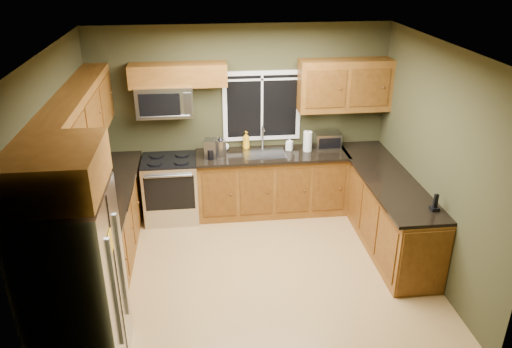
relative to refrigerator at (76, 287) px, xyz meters
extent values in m
plane|color=#A07A46|center=(1.74, 1.30, -0.90)|extent=(4.20, 4.20, 0.00)
plane|color=white|center=(1.74, 1.30, 1.80)|extent=(4.20, 4.20, 0.00)
plane|color=#33331C|center=(1.74, 3.10, 0.45)|extent=(4.20, 0.00, 4.20)
plane|color=#33331C|center=(1.74, -0.50, 0.45)|extent=(4.20, 0.00, 4.20)
plane|color=#33331C|center=(-0.36, 1.30, 0.45)|extent=(0.00, 3.60, 3.60)
plane|color=#33331C|center=(3.84, 1.30, 0.45)|extent=(0.00, 3.60, 3.60)
cube|color=white|center=(2.04, 3.09, 0.65)|extent=(1.12, 0.03, 1.02)
cube|color=black|center=(2.04, 3.08, 0.65)|extent=(1.00, 0.01, 0.90)
cube|color=white|center=(2.04, 3.07, 0.65)|extent=(0.03, 0.01, 0.90)
cube|color=white|center=(2.04, 3.07, 1.04)|extent=(1.00, 0.01, 0.03)
cube|color=brown|center=(-0.06, 1.78, -0.45)|extent=(0.60, 2.65, 0.90)
cube|color=black|center=(-0.04, 1.78, 0.02)|extent=(0.65, 2.65, 0.04)
cube|color=brown|center=(2.15, 2.80, -0.45)|extent=(2.17, 0.60, 0.90)
cube|color=black|center=(2.15, 2.78, 0.02)|extent=(2.17, 0.65, 0.04)
cube|color=brown|center=(3.54, 1.85, -0.45)|extent=(0.60, 2.50, 0.90)
cube|color=#5B3310|center=(3.54, 0.59, -0.45)|extent=(0.56, 0.02, 0.82)
cube|color=black|center=(3.51, 1.85, 0.02)|extent=(0.65, 2.50, 0.04)
cube|color=brown|center=(-0.20, 1.78, 0.96)|extent=(0.33, 2.65, 0.72)
cube|color=brown|center=(0.89, 2.94, 1.17)|extent=(1.30, 0.33, 0.30)
cube|color=brown|center=(3.19, 2.94, 0.96)|extent=(1.30, 0.33, 0.72)
cube|color=brown|center=(0.00, 0.00, 1.13)|extent=(0.72, 0.90, 0.38)
cube|color=#B7B7BC|center=(0.00, 0.00, 0.00)|extent=(0.72, 0.90, 1.80)
cube|color=slate|center=(0.37, -0.20, 0.05)|extent=(0.03, 0.04, 1.10)
cube|color=slate|center=(0.37, 0.20, 0.05)|extent=(0.03, 0.04, 1.10)
cube|color=black|center=(0.36, 0.00, 0.00)|extent=(0.01, 0.02, 1.78)
cube|color=orange|center=(0.37, -0.10, 0.50)|extent=(0.01, 0.14, 0.20)
cube|color=#B7B7BC|center=(0.69, 2.78, -0.45)|extent=(0.76, 0.65, 0.90)
cube|color=black|center=(0.69, 2.78, 0.00)|extent=(0.76, 0.64, 0.03)
cube|color=black|center=(0.69, 2.45, -0.35)|extent=(0.68, 0.02, 0.50)
cylinder|color=slate|center=(0.69, 2.43, -0.08)|extent=(0.64, 0.04, 0.04)
cylinder|color=black|center=(0.51, 2.64, 0.03)|extent=(0.20, 0.20, 0.01)
cylinder|color=black|center=(0.87, 2.64, 0.03)|extent=(0.20, 0.20, 0.01)
cylinder|color=black|center=(0.51, 2.92, 0.03)|extent=(0.20, 0.20, 0.01)
cylinder|color=black|center=(0.87, 2.92, 0.03)|extent=(0.20, 0.20, 0.01)
cube|color=#B7B7BC|center=(0.69, 2.91, 0.83)|extent=(0.76, 0.38, 0.42)
cube|color=black|center=(0.63, 2.72, 0.83)|extent=(0.54, 0.01, 0.30)
cube|color=slate|center=(1.00, 2.72, 0.83)|extent=(0.10, 0.01, 0.30)
cylinder|color=slate|center=(0.69, 2.70, 0.67)|extent=(0.66, 0.02, 0.02)
cube|color=slate|center=(2.04, 2.78, 0.03)|extent=(0.60, 0.42, 0.02)
cylinder|color=#B7B7BC|center=(2.04, 2.98, 0.21)|extent=(0.03, 0.03, 0.34)
cylinder|color=#B7B7BC|center=(2.04, 2.90, 0.37)|extent=(0.03, 0.18, 0.03)
cube|color=#B7B7BC|center=(2.99, 2.92, 0.16)|extent=(0.37, 0.28, 0.23)
cube|color=black|center=(2.99, 2.77, 0.16)|extent=(0.32, 0.01, 0.16)
cube|color=slate|center=(1.27, 2.74, 0.17)|extent=(0.18, 0.21, 0.26)
cylinder|color=black|center=(1.27, 2.67, 0.11)|extent=(0.11, 0.11, 0.14)
cylinder|color=#B7B7BC|center=(1.42, 2.78, 0.16)|extent=(0.20, 0.20, 0.24)
cone|color=black|center=(1.42, 2.78, 0.30)|extent=(0.13, 0.13, 0.06)
cylinder|color=white|center=(2.67, 2.82, 0.18)|extent=(0.15, 0.15, 0.29)
cylinder|color=slate|center=(2.67, 2.82, 0.34)|extent=(0.03, 0.03, 0.04)
imported|color=orange|center=(1.80, 3.00, 0.17)|extent=(0.13, 0.13, 0.27)
imported|color=white|center=(2.42, 2.88, 0.14)|extent=(0.12, 0.12, 0.20)
imported|color=white|center=(1.49, 2.98, 0.12)|extent=(0.15, 0.15, 0.15)
cube|color=black|center=(3.72, 0.91, 0.06)|extent=(0.10, 0.10, 0.04)
cube|color=black|center=(3.72, 0.91, 0.16)|extent=(0.05, 0.03, 0.16)
camera|label=1|loc=(1.17, -3.74, 2.75)|focal=35.00mm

